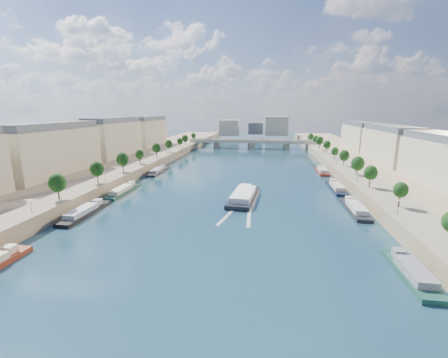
% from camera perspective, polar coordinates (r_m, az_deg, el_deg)
% --- Properties ---
extents(ground, '(700.00, 700.00, 0.00)m').
position_cam_1_polar(ground, '(148.29, 2.38, -0.42)').
color(ground, '#0B2231').
rests_on(ground, ground).
extents(quay_left, '(44.00, 520.00, 5.00)m').
position_cam_1_polar(quay_left, '(170.53, -22.45, 1.23)').
color(quay_left, '#9E8460').
rests_on(quay_left, ground).
extents(quay_right, '(44.00, 520.00, 5.00)m').
position_cam_1_polar(quay_right, '(157.91, 29.36, -0.35)').
color(quay_right, '#9E8460').
rests_on(quay_right, ground).
extents(pave_left, '(14.00, 520.00, 0.10)m').
position_cam_1_polar(pave_left, '(162.97, -17.98, 1.99)').
color(pave_left, gray).
rests_on(pave_left, quay_left).
extents(pave_right, '(14.00, 520.00, 0.10)m').
position_cam_1_polar(pave_right, '(152.57, 24.21, 0.75)').
color(pave_right, gray).
rests_on(pave_right, quay_right).
extents(trees_left, '(4.80, 268.80, 8.26)m').
position_cam_1_polar(trees_left, '(162.99, -17.17, 3.98)').
color(trees_left, '#382B1E').
rests_on(trees_left, ground).
extents(trees_right, '(4.80, 268.80, 8.26)m').
position_cam_1_polar(trees_right, '(160.60, 22.76, 3.42)').
color(trees_right, '#382B1E').
rests_on(trees_right, ground).
extents(lamps_left, '(0.36, 200.36, 4.28)m').
position_cam_1_polar(lamps_left, '(151.70, -18.16, 2.25)').
color(lamps_left, black).
rests_on(lamps_left, ground).
extents(lamps_right, '(0.36, 200.36, 4.28)m').
position_cam_1_polar(lamps_right, '(155.63, 22.23, 2.18)').
color(lamps_right, black).
rests_on(lamps_right, ground).
extents(buildings_left, '(16.00, 226.00, 23.20)m').
position_cam_1_polar(buildings_left, '(185.44, -24.45, 6.30)').
color(buildings_left, beige).
rests_on(buildings_left, ground).
extents(buildings_right, '(16.00, 226.00, 23.20)m').
position_cam_1_polar(buildings_right, '(171.74, 32.52, 4.97)').
color(buildings_right, beige).
rests_on(buildings_right, ground).
extents(skyline, '(79.00, 42.00, 22.00)m').
position_cam_1_polar(skyline, '(363.75, 6.49, 9.82)').
color(skyline, beige).
rests_on(skyline, ground).
extents(bridge, '(112.00, 12.00, 8.15)m').
position_cam_1_polar(bridge, '(277.40, 5.19, 6.89)').
color(bridge, '#C1B79E').
rests_on(bridge, ground).
extents(tour_barge, '(11.53, 31.88, 4.24)m').
position_cam_1_polar(tour_barge, '(118.83, 3.78, -3.23)').
color(tour_barge, black).
rests_on(tour_barge, ground).
extents(wake, '(10.74, 26.03, 0.04)m').
position_cam_1_polar(wake, '(103.52, 3.05, -6.42)').
color(wake, silver).
rests_on(wake, ground).
extents(moored_barges_left, '(5.00, 158.02, 3.60)m').
position_cam_1_polar(moored_barges_left, '(111.00, -25.13, -5.88)').
color(moored_barges_left, '#1B273D').
rests_on(moored_barges_left, ground).
extents(moored_barges_right, '(5.00, 162.49, 3.60)m').
position_cam_1_polar(moored_barges_right, '(110.09, 24.28, -5.95)').
color(moored_barges_right, black).
rests_on(moored_barges_right, ground).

